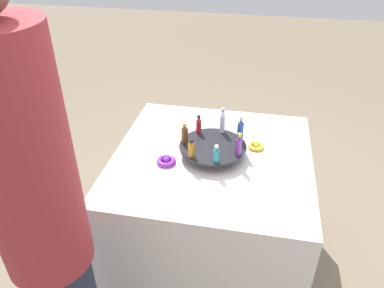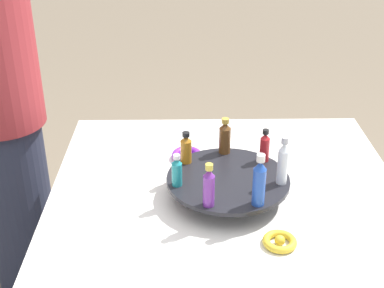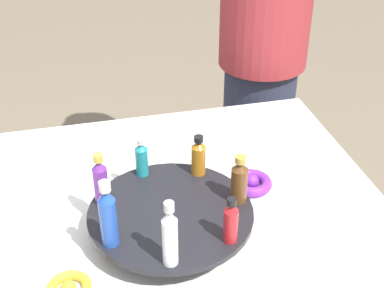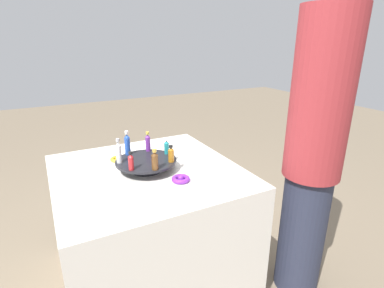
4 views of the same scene
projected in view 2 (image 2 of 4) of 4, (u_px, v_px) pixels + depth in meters
The scene contains 10 objects.
display_stand at pixel (228, 183), 1.51m from camera, with size 0.35×0.35×0.06m.
bottle_clear at pixel (283, 162), 1.45m from camera, with size 0.03×0.03×0.14m.
bottle_red at pixel (265, 147), 1.56m from camera, with size 0.03×0.03×0.10m.
bottle_brown at pixel (224, 137), 1.61m from camera, with size 0.04×0.04×0.11m.
bottle_amber at pixel (186, 149), 1.56m from camera, with size 0.03×0.03×0.10m.
bottle_teal at pixel (177, 171), 1.45m from camera, with size 0.03×0.03×0.09m.
bottle_purple at pixel (209, 187), 1.35m from camera, with size 0.03×0.03×0.12m.
bottle_blue at pixel (259, 182), 1.35m from camera, with size 0.03×0.03×0.15m.
ribbon_bow_purple at pixel (187, 155), 1.72m from camera, with size 0.10×0.10×0.04m.
ribbon_bow_gold at pixel (280, 241), 1.33m from camera, with size 0.09×0.09×0.03m.
Camera 2 is at (0.12, 1.28, 1.60)m, focal length 50.00 mm.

